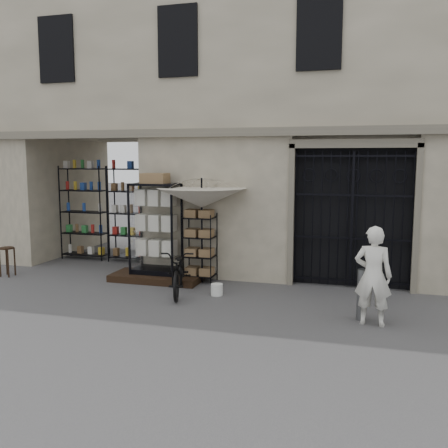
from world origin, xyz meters
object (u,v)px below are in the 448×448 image
(display_cabinet, at_px, (156,233))
(market_umbrella, at_px, (202,192))
(white_bucket, at_px, (217,290))
(wooden_stool, at_px, (7,261))
(bicycle, at_px, (180,294))
(shopkeeper, at_px, (371,324))
(steel_bollard, at_px, (362,295))
(wire_rack, at_px, (199,248))

(display_cabinet, relative_size, market_umbrella, 0.79)
(white_bucket, bearing_deg, market_umbrella, 124.11)
(market_umbrella, distance_m, wooden_stool, 4.84)
(white_bucket, bearing_deg, bicycle, -172.59)
(wooden_stool, bearing_deg, shopkeeper, -8.50)
(bicycle, xyz_separation_m, wooden_stool, (-4.37, 0.32, 0.35))
(bicycle, height_order, steel_bollard, bicycle)
(bicycle, xyz_separation_m, shopkeeper, (3.69, -0.89, 0.00))
(display_cabinet, relative_size, bicycle, 1.22)
(bicycle, distance_m, shopkeeper, 3.80)
(display_cabinet, distance_m, white_bucket, 2.11)
(white_bucket, relative_size, bicycle, 0.13)
(display_cabinet, relative_size, white_bucket, 9.16)
(display_cabinet, height_order, shopkeeper, display_cabinet)
(white_bucket, relative_size, wooden_stool, 0.35)
(wire_rack, height_order, wooden_stool, wire_rack)
(wire_rack, xyz_separation_m, market_umbrella, (0.08, -0.06, 1.23))
(bicycle, bearing_deg, display_cabinet, 118.01)
(market_umbrella, bearing_deg, white_bucket, -55.89)
(wire_rack, relative_size, wooden_stool, 2.25)
(wire_rack, relative_size, white_bucket, 6.37)
(white_bucket, height_order, bicycle, bicycle)
(white_bucket, bearing_deg, wooden_stool, 177.52)
(wooden_stool, height_order, shopkeeper, wooden_stool)
(shopkeeper, bearing_deg, steel_bollard, -44.05)
(market_umbrella, bearing_deg, wooden_stool, -171.49)
(steel_bollard, xyz_separation_m, shopkeeper, (0.17, -0.20, -0.43))
(white_bucket, relative_size, shopkeeper, 0.15)
(display_cabinet, height_order, bicycle, display_cabinet)
(wooden_stool, bearing_deg, white_bucket, -2.48)
(steel_bollard, bearing_deg, market_umbrella, 153.56)
(wire_rack, distance_m, wooden_stool, 4.51)
(display_cabinet, distance_m, shopkeeper, 5.09)
(bicycle, bearing_deg, steel_bollard, -26.93)
(display_cabinet, bearing_deg, market_umbrella, -14.23)
(wire_rack, relative_size, steel_bollard, 1.74)
(bicycle, bearing_deg, white_bucket, -8.45)
(white_bucket, xyz_separation_m, shopkeeper, (2.95, -0.98, -0.11))
(display_cabinet, distance_m, steel_bollard, 4.79)
(white_bucket, height_order, steel_bollard, steel_bollard)
(wire_rack, distance_m, white_bucket, 1.34)
(shopkeeper, bearing_deg, bicycle, -7.98)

